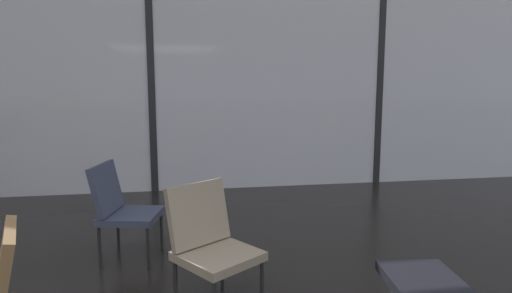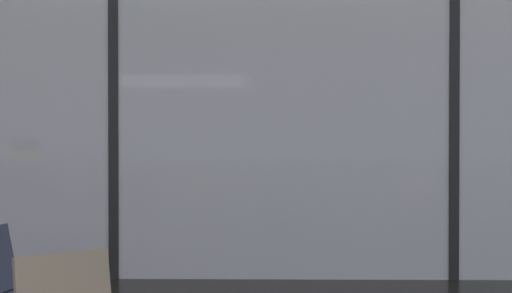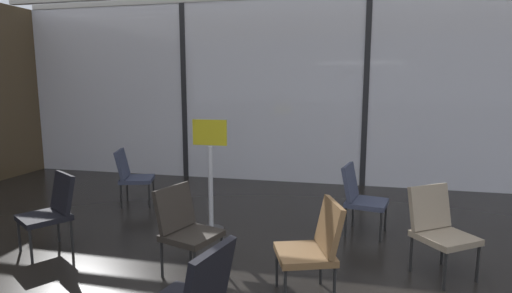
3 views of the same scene
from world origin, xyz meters
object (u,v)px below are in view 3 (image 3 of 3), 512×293
Objects in this scene: lounge_chair_5 at (131,174)px; lounge_chair_1 at (360,195)px; lounge_chair_6 at (315,244)px; info_sign at (211,180)px; lounge_chair_7 at (52,208)px; lounge_chair_0 at (185,225)px; parked_airplane at (343,72)px; lounge_chair_2 at (438,226)px.

lounge_chair_1 is at bearing -116.19° from lounge_chair_5.
lounge_chair_1 is 1.00× the size of lounge_chair_6.
lounge_chair_6 is 1.97m from info_sign.
lounge_chair_6 is 1.00× the size of lounge_chair_7.
lounge_chair_1 is (1.72, 1.52, 0.00)m from lounge_chair_0.
lounge_chair_1 is (0.38, -6.63, -1.70)m from parked_airplane.
lounge_chair_1 and lounge_chair_5 have the same top height.
lounge_chair_2 is 1.37m from lounge_chair_6.
lounge_chair_1 is 1.76m from lounge_chair_6.
lounge_chair_6 is 0.60× the size of info_sign.
lounge_chair_7 is 1.84m from info_sign.
lounge_chair_5 is 1.79m from lounge_chair_7.
parked_airplane reaches higher than lounge_chair_7.
parked_airplane reaches higher than lounge_chair_1.
lounge_chair_0 is at bearing 25.82° from lounge_chair_7.
info_sign is (1.56, 0.96, 0.18)m from lounge_chair_7.
lounge_chair_0 is 2.30m from lounge_chair_1.
lounge_chair_6 is at bearing 178.44° from lounge_chair_1.
parked_airplane is 12.78× the size of lounge_chair_2.
lounge_chair_6 is at bearing 177.15° from lounge_chair_2.
lounge_chair_0 is 2.51m from lounge_chair_2.
lounge_chair_2 is at bearing -13.23° from info_sign.
lounge_chair_6 is (-1.16, -0.73, 0.00)m from lounge_chair_2.
parked_airplane is at bearing 101.30° from lounge_chair_7.
lounge_chair_0 is 1.00× the size of lounge_chair_6.
parked_airplane is 6.86m from lounge_chair_1.
info_sign reaches higher than lounge_chair_5.
parked_airplane is 12.78× the size of lounge_chair_6.
lounge_chair_0 is (-1.35, -8.15, -1.70)m from parked_airplane.
lounge_chair_7 is 0.60× the size of info_sign.
lounge_chair_5 is (-4.18, 1.44, 0.00)m from lounge_chair_2.
lounge_chair_2 is (2.45, 0.54, 0.00)m from lounge_chair_0.
lounge_chair_6 is at bearing -43.19° from info_sign.
info_sign reaches higher than lounge_chair_6.
lounge_chair_0 and lounge_chair_6 have the same top height.
parked_airplane is at bearing 78.08° from info_sign.
lounge_chair_7 is at bearing -116.60° from lounge_chair_6.
lounge_chair_1 is 3.48m from lounge_chair_5.
lounge_chair_6 is (1.30, -0.19, 0.00)m from lounge_chair_0.
info_sign is (-2.58, 0.61, 0.18)m from lounge_chair_2.
lounge_chair_1 is 1.00× the size of lounge_chair_5.
parked_airplane is at bearing 15.67° from lounge_chair_1.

